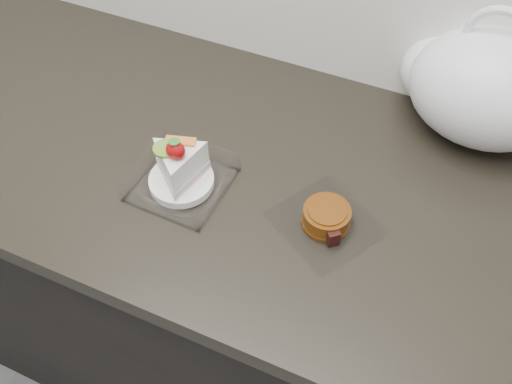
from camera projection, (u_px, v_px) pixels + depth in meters
counter at (219, 280)px, 1.39m from camera, size 2.04×0.64×0.90m
cake_tray at (180, 173)px, 0.97m from camera, size 0.16×0.16×0.12m
mooncake_wrap at (326, 219)px, 0.93m from camera, size 0.21×0.21×0.04m
plastic_bag at (481, 85)px, 1.01m from camera, size 0.35×0.29×0.26m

